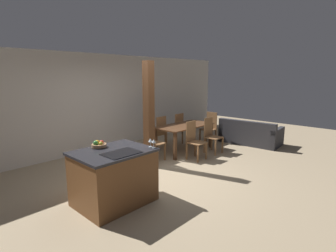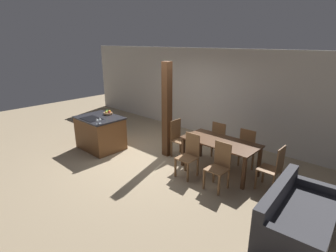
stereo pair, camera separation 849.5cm
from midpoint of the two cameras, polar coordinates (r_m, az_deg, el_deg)
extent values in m
plane|color=#9E896B|center=(4.78, -48.62, -24.76)|extent=(16.00, 16.00, 0.00)
cube|color=beige|center=(6.75, -49.84, -2.85)|extent=(11.20, 0.08, 2.70)
cube|color=brown|center=(4.56, -68.95, -23.63)|extent=(1.19, 0.92, 0.87)
cube|color=#232328|center=(4.37, -70.09, -18.40)|extent=(1.23, 0.96, 0.04)
cube|color=black|center=(4.16, -71.48, -19.44)|extent=(0.56, 0.40, 0.01)
cylinder|color=#99704C|center=(4.64, -69.19, -16.13)|extent=(0.25, 0.25, 0.05)
sphere|color=red|center=(4.61, -68.60, -15.55)|extent=(0.07, 0.07, 0.07)
sphere|color=gold|center=(4.67, -69.00, -15.32)|extent=(0.07, 0.07, 0.07)
sphere|color=#3D8E38|center=(4.65, -69.92, -15.53)|extent=(0.08, 0.08, 0.08)
sphere|color=yellow|center=(4.57, -69.52, -15.89)|extent=(0.06, 0.06, 0.06)
cylinder|color=silver|center=(3.81, -64.79, -20.34)|extent=(0.06, 0.06, 0.00)
cylinder|color=silver|center=(3.79, -64.91, -19.73)|extent=(0.01, 0.01, 0.09)
cone|color=silver|center=(3.76, -65.12, -18.73)|extent=(0.07, 0.07, 0.06)
cylinder|color=silver|center=(3.88, -64.40, -19.77)|extent=(0.06, 0.06, 0.00)
cylinder|color=silver|center=(3.86, -64.52, -19.17)|extent=(0.01, 0.01, 0.09)
cone|color=silver|center=(3.83, -64.72, -18.19)|extent=(0.07, 0.07, 0.06)
cube|color=#51331E|center=(5.21, -29.57, -10.44)|extent=(1.72, 0.84, 0.03)
cube|color=#51331E|center=(4.89, -37.10, -17.49)|extent=(0.07, 0.07, 0.72)
cube|color=#51331E|center=(5.31, -19.54, -13.56)|extent=(0.07, 0.07, 0.72)
cube|color=#51331E|center=(5.54, -38.45, -14.40)|extent=(0.07, 0.07, 0.72)
cube|color=#51331E|center=(5.91, -22.81, -11.24)|extent=(0.07, 0.07, 0.72)
cube|color=brown|center=(4.60, -31.14, -17.44)|extent=(0.40, 0.40, 0.02)
cube|color=brown|center=(4.65, -32.15, -13.54)|extent=(0.38, 0.02, 0.52)
cube|color=brown|center=(4.52, -32.47, -21.38)|extent=(0.04, 0.04, 0.43)
cube|color=brown|center=(4.59, -27.94, -20.35)|extent=(0.04, 0.04, 0.43)
cube|color=brown|center=(4.82, -33.61, -19.39)|extent=(0.04, 0.04, 0.43)
cube|color=brown|center=(4.89, -29.39, -18.49)|extent=(0.04, 0.04, 0.43)
cube|color=brown|center=(4.82, -21.97, -15.27)|extent=(0.40, 0.40, 0.02)
cube|color=brown|center=(4.87, -23.18, -11.61)|extent=(0.38, 0.02, 0.52)
cube|color=brown|center=(4.72, -22.84, -19.04)|extent=(0.04, 0.04, 0.43)
cube|color=brown|center=(4.84, -18.84, -17.90)|extent=(0.04, 0.04, 0.43)
cube|color=brown|center=(5.01, -24.60, -17.34)|extent=(0.04, 0.04, 0.43)
cube|color=brown|center=(5.13, -20.80, -16.33)|extent=(0.04, 0.04, 0.43)
cube|color=brown|center=(5.89, -35.13, -11.63)|extent=(0.40, 0.40, 0.02)
cube|color=brown|center=(5.63, -35.02, -9.72)|extent=(0.38, 0.02, 0.52)
cube|color=brown|center=(6.17, -33.61, -12.75)|extent=(0.04, 0.04, 0.43)
cube|color=brown|center=(6.11, -36.91, -13.35)|extent=(0.04, 0.04, 0.43)
cube|color=brown|center=(5.85, -32.76, -13.93)|extent=(0.04, 0.04, 0.43)
cube|color=brown|center=(5.79, -36.25, -14.58)|extent=(0.04, 0.04, 0.43)
cube|color=brown|center=(6.07, -27.88, -10.24)|extent=(0.40, 0.40, 0.02)
cube|color=brown|center=(5.81, -27.50, -8.32)|extent=(0.38, 0.02, 0.52)
cube|color=brown|center=(6.35, -26.71, -11.36)|extent=(0.04, 0.04, 0.43)
cube|color=brown|center=(6.26, -29.80, -12.00)|extent=(0.04, 0.04, 0.43)
cube|color=brown|center=(6.04, -25.50, -12.40)|extent=(0.04, 0.04, 0.43)
cube|color=brown|center=(5.94, -28.75, -13.11)|extent=(0.04, 0.04, 0.43)
cube|color=brown|center=(5.15, -42.07, -15.68)|extent=(0.40, 0.40, 0.02)
cube|color=brown|center=(5.05, -44.66, -13.24)|extent=(0.02, 0.38, 0.52)
cube|color=brown|center=(5.10, -39.45, -18.43)|extent=(0.04, 0.04, 0.43)
cube|color=brown|center=(5.42, -39.99, -16.80)|extent=(0.04, 0.04, 0.43)
cube|color=brown|center=(5.09, -43.60, -19.07)|extent=(0.04, 0.04, 0.43)
cube|color=brown|center=(5.40, -43.87, -17.39)|extent=(0.04, 0.04, 0.43)
cube|color=brown|center=(5.72, -17.99, -10.72)|extent=(0.40, 0.40, 0.02)
cube|color=brown|center=(5.72, -16.48, -7.78)|extent=(0.02, 0.38, 0.52)
cube|color=brown|center=(5.88, -20.26, -12.65)|extent=(0.04, 0.04, 0.43)
cube|color=brown|center=(5.59, -18.56, -13.81)|extent=(0.04, 0.04, 0.43)
cube|color=brown|center=(6.03, -17.20, -11.84)|extent=(0.04, 0.04, 0.43)
cube|color=brown|center=(5.75, -15.39, -12.92)|extent=(0.04, 0.04, 0.43)
cube|color=#2D2D33|center=(5.55, -4.22, -13.38)|extent=(1.02, 1.84, 0.44)
cube|color=#2D2D33|center=(5.16, -7.12, -10.81)|extent=(0.29, 1.78, 0.32)
cube|color=#2D2D33|center=(5.05, 2.81, -15.11)|extent=(0.90, 0.20, 0.58)
cube|color=#2D2D33|center=(6.07, -9.97, -10.60)|extent=(0.90, 0.20, 0.58)
cube|color=#4C2D19|center=(4.73, -47.28, -8.53)|extent=(0.19, 0.19, 2.44)
camera|label=1|loc=(4.25, -133.66, -13.05)|focal=28.00mm
camera|label=2|loc=(4.25, 46.34, 13.05)|focal=28.00mm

